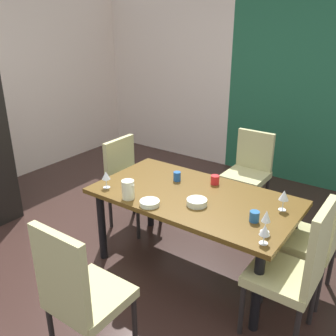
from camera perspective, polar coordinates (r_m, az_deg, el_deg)
ground_plane at (r=3.61m, az=-7.11°, el=-14.07°), size 5.23×5.66×0.02m
back_panel_interior at (r=6.07m, az=-0.28°, el=14.14°), size 2.28×0.10×2.52m
dining_table at (r=3.19m, az=3.92°, el=-5.44°), size 1.70×0.92×0.73m
chair_head_far at (r=4.27m, az=12.27°, el=-0.09°), size 0.44×0.45×0.94m
chair_right_near at (r=2.69m, az=19.02°, el=-14.14°), size 0.44×0.44×1.06m
chair_head_near at (r=2.44m, az=-13.41°, el=-17.88°), size 0.44×0.44×1.04m
chair_right_far at (r=3.16m, az=21.73°, el=-9.58°), size 0.44×0.44×0.95m
chair_left_far at (r=3.94m, az=-5.96°, el=-1.54°), size 0.45×0.44×0.94m
wine_glass_center at (r=2.99m, az=17.26°, el=-4.05°), size 0.07×0.07×0.17m
wine_glass_corner at (r=3.27m, az=-9.48°, el=-1.22°), size 0.07×0.07×0.15m
wine_glass_north at (r=2.54m, az=14.53°, el=-9.23°), size 0.07×0.07×0.14m
wine_glass_rear at (r=2.66m, az=14.75°, el=-7.22°), size 0.06×0.06×0.17m
serving_bowl_south at (r=2.97m, az=-2.82°, el=-5.34°), size 0.16×0.16×0.04m
serving_bowl_near_shelf at (r=2.98m, az=4.42°, el=-5.22°), size 0.16×0.16×0.05m
cup_left at (r=2.81m, az=13.03°, el=-7.20°), size 0.07×0.07×0.08m
cup_near_window at (r=3.39m, az=1.39°, el=-1.28°), size 0.07×0.07×0.08m
cup_front at (r=3.35m, az=7.17°, el=-1.79°), size 0.08×0.08×0.08m
pitcher_right at (r=3.06m, az=-6.09°, el=-3.27°), size 0.12×0.10×0.16m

